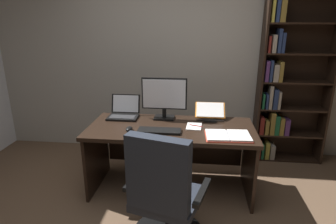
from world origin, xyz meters
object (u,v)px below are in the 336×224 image
(monitor, at_px, (164,98))
(notepad, at_px, (194,126))
(laptop, at_px, (124,113))
(computer_mouse, at_px, (129,129))
(open_binder, at_px, (228,136))
(keyboard, at_px, (159,131))
(reading_stand_with_book, at_px, (210,112))
(pen, at_px, (196,126))
(desk, at_px, (172,141))
(office_chair, at_px, (164,200))
(bookshelf, at_px, (286,85))

(monitor, relative_size, notepad, 2.34)
(laptop, distance_m, computer_mouse, 0.44)
(computer_mouse, relative_size, open_binder, 0.24)
(computer_mouse, bearing_deg, laptop, 111.22)
(monitor, distance_m, notepad, 0.46)
(monitor, height_order, keyboard, monitor)
(reading_stand_with_book, distance_m, pen, 0.32)
(desk, xyz_separation_m, office_chair, (0.03, -0.90, -0.11))
(office_chair, height_order, computer_mouse, office_chair)
(open_binder, height_order, pen, open_binder)
(open_binder, distance_m, pen, 0.38)
(keyboard, bearing_deg, office_chair, -79.11)
(monitor, height_order, laptop, monitor)
(bookshelf, xyz_separation_m, office_chair, (-1.32, -1.71, -0.57))
(laptop, relative_size, open_binder, 0.76)
(reading_stand_with_book, bearing_deg, office_chair, -108.35)
(reading_stand_with_book, bearing_deg, pen, -117.92)
(desk, relative_size, office_chair, 1.70)
(keyboard, xyz_separation_m, open_binder, (0.66, -0.05, -0.00))
(desk, distance_m, keyboard, 0.32)
(monitor, bearing_deg, computer_mouse, -126.55)
(desk, bearing_deg, keyboard, -113.65)
(office_chair, xyz_separation_m, open_binder, (0.53, 0.62, 0.31))
(laptop, distance_m, reading_stand_with_book, 0.96)
(desk, bearing_deg, open_binder, -26.59)
(office_chair, bearing_deg, keyboard, 115.98)
(office_chair, xyz_separation_m, notepad, (0.21, 0.85, 0.30))
(desk, distance_m, open_binder, 0.65)
(keyboard, bearing_deg, computer_mouse, 180.00)
(office_chair, height_order, pen, office_chair)
(desk, relative_size, laptop, 5.16)
(laptop, xyz_separation_m, keyboard, (0.46, -0.41, -0.04))
(desk, height_order, notepad, notepad)
(office_chair, xyz_separation_m, laptop, (-0.59, 1.08, 0.35))
(computer_mouse, bearing_deg, notepad, 15.66)
(computer_mouse, distance_m, reading_stand_with_book, 0.92)
(keyboard, relative_size, computer_mouse, 4.04)
(computer_mouse, bearing_deg, office_chair, -57.32)
(computer_mouse, xyz_separation_m, open_binder, (0.96, -0.05, -0.01))
(bookshelf, relative_size, monitor, 4.23)
(monitor, relative_size, keyboard, 1.17)
(monitor, relative_size, reading_stand_with_book, 1.52)
(laptop, height_order, computer_mouse, laptop)
(keyboard, height_order, notepad, keyboard)
(notepad, bearing_deg, open_binder, -35.31)
(monitor, distance_m, reading_stand_with_book, 0.53)
(laptop, height_order, keyboard, laptop)
(computer_mouse, height_order, notepad, computer_mouse)
(monitor, bearing_deg, keyboard, -90.00)
(office_chair, height_order, reading_stand_with_book, office_chair)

